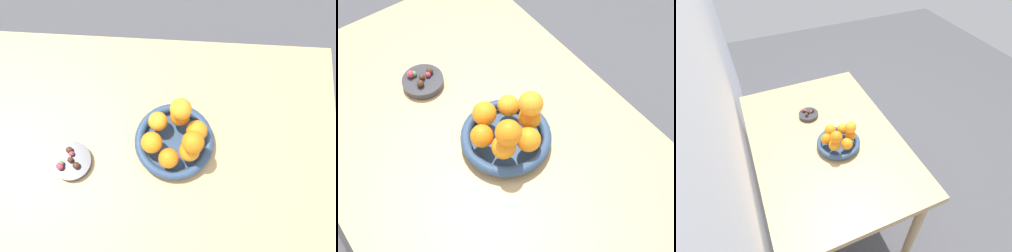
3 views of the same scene
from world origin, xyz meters
TOP-DOWN VIEW (x-y plane):
  - ground_plane at (0.00, 0.00)m, footprint 6.00×6.00m
  - dining_table at (0.00, 0.00)m, footprint 1.10×0.76m
  - fruit_bowl at (-0.08, -0.04)m, footprint 0.22×0.22m
  - candy_dish at (0.21, 0.03)m, footprint 0.11×0.11m
  - orange_0 at (-0.07, 0.02)m, footprint 0.06×0.06m
  - orange_1 at (-0.12, -0.01)m, footprint 0.06×0.06m
  - orange_2 at (-0.14, -0.06)m, footprint 0.06×0.06m
  - orange_3 at (-0.09, -0.11)m, footprint 0.06×0.06m
  - orange_4 at (-0.03, -0.09)m, footprint 0.05×0.05m
  - orange_5 at (-0.02, -0.02)m, footprint 0.06×0.06m
  - orange_6 at (-0.13, -0.01)m, footprint 0.06×0.06m
  - orange_7 at (-0.09, -0.10)m, footprint 0.06×0.06m
  - candy_ball_0 at (0.21, 0.01)m, footprint 0.01×0.01m
  - candy_ball_1 at (0.21, -0.00)m, footprint 0.02×0.02m
  - candy_ball_2 at (0.19, 0.04)m, footprint 0.02×0.02m
  - candy_ball_3 at (0.23, 0.05)m, footprint 0.02×0.02m
  - candy_ball_4 at (0.23, 0.04)m, footprint 0.02×0.02m
  - candy_ball_5 at (0.21, 0.03)m, footprint 0.02×0.02m

SIDE VIEW (x-z plane):
  - ground_plane at x=0.00m, z-range 0.00..0.00m
  - dining_table at x=0.00m, z-range 0.28..1.02m
  - candy_dish at x=0.21m, z-range 0.74..0.76m
  - fruit_bowl at x=-0.08m, z-range 0.74..0.78m
  - candy_ball_0 at x=0.21m, z-range 0.76..0.78m
  - candy_ball_4 at x=0.23m, z-range 0.76..0.78m
  - candy_ball_5 at x=0.21m, z-range 0.76..0.78m
  - candy_ball_1 at x=0.21m, z-range 0.76..0.78m
  - candy_ball_2 at x=0.19m, z-range 0.76..0.78m
  - candy_ball_3 at x=0.23m, z-range 0.76..0.78m
  - orange_4 at x=-0.03m, z-range 0.78..0.83m
  - orange_0 at x=-0.07m, z-range 0.78..0.84m
  - orange_3 at x=-0.09m, z-range 0.78..0.84m
  - orange_1 at x=-0.12m, z-range 0.78..0.84m
  - orange_2 at x=-0.14m, z-range 0.78..0.84m
  - orange_5 at x=-0.02m, z-range 0.78..0.84m
  - orange_7 at x=-0.09m, z-range 0.84..0.89m
  - orange_6 at x=-0.13m, z-range 0.84..0.90m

